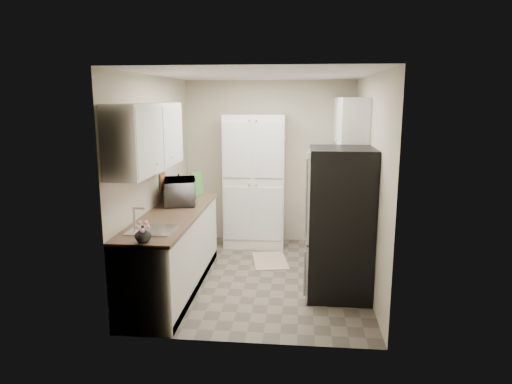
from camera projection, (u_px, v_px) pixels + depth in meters
ground at (260, 277)px, 5.80m from camera, size 3.20×3.20×0.00m
room_shell at (259, 150)px, 5.46m from camera, size 2.64×3.24×2.52m
pantry_cabinet at (255, 181)px, 6.90m from camera, size 0.90×0.55×2.00m
base_cabinet_left at (173, 253)px, 5.39m from camera, size 0.60×2.30×0.88m
countertop_left at (172, 215)px, 5.29m from camera, size 0.63×2.33×0.04m
base_cabinet_right at (333, 221)px, 6.78m from camera, size 0.60×0.80×0.88m
countertop_right at (335, 191)px, 6.68m from camera, size 0.63×0.83×0.04m
electric_range at (336, 234)px, 5.99m from camera, size 0.71×0.78×1.13m
refrigerator at (340, 223)px, 5.14m from camera, size 0.70×0.72×1.70m
microwave at (180, 191)px, 5.76m from camera, size 0.51×0.64×0.31m
wine_bottle at (179, 187)px, 6.09m from camera, size 0.07×0.07×0.29m
flower_vase at (143, 234)px, 4.21m from camera, size 0.17×0.17×0.16m
cutting_board at (197, 184)px, 6.22m from camera, size 0.10×0.25×0.32m
toaster_oven at (341, 181)px, 6.72m from camera, size 0.30×0.38×0.22m
fruit_basket at (343, 171)px, 6.66m from camera, size 0.31×0.31×0.10m
kitchen_mat at (270, 261)px, 6.37m from camera, size 0.57×0.79×0.01m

